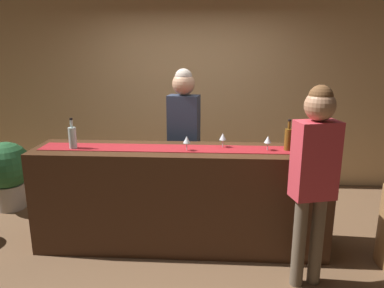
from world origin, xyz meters
TOP-DOWN VIEW (x-y plane):
  - ground_plane at (0.00, 0.00)m, footprint 10.00×10.00m
  - back_wall at (0.00, 1.90)m, footprint 6.00×0.12m
  - bar_counter at (0.00, 0.00)m, footprint 2.87×0.60m
  - counter_runner_cloth at (0.00, 0.00)m, footprint 2.72×0.28m
  - wine_bottle_clear at (-1.03, -0.06)m, footprint 0.07×0.07m
  - wine_bottle_amber at (1.03, -0.00)m, footprint 0.07×0.07m
  - wine_glass_near_customer at (0.08, -0.07)m, footprint 0.07×0.07m
  - wine_glass_mid_counter at (0.42, 0.07)m, footprint 0.07×0.07m
  - wine_glass_far_end at (0.84, -0.02)m, footprint 0.07×0.07m
  - bartender at (-0.01, 0.58)m, footprint 0.37×0.25m
  - customer_sipping at (1.14, -0.58)m, footprint 0.38×0.28m
  - potted_plant_tall at (-2.24, 0.77)m, footprint 0.59×0.59m

SIDE VIEW (x-z plane):
  - ground_plane at x=0.00m, z-range 0.00..0.00m
  - potted_plant_tall at x=-2.24m, z-range 0.07..0.93m
  - bar_counter at x=0.00m, z-range 0.00..1.03m
  - counter_runner_cloth at x=0.00m, z-range 1.03..1.04m
  - customer_sipping at x=1.14m, z-range 0.20..1.92m
  - bartender at x=-0.01m, z-range 0.22..1.99m
  - wine_glass_near_customer at x=0.08m, z-range 1.06..1.21m
  - wine_glass_mid_counter at x=0.42m, z-range 1.06..1.21m
  - wine_glass_far_end at x=0.84m, z-range 1.06..1.21m
  - wine_bottle_clear at x=-1.03m, z-range 0.99..1.30m
  - wine_bottle_amber at x=1.03m, z-range 0.99..1.30m
  - back_wall at x=0.00m, z-range 0.00..2.90m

